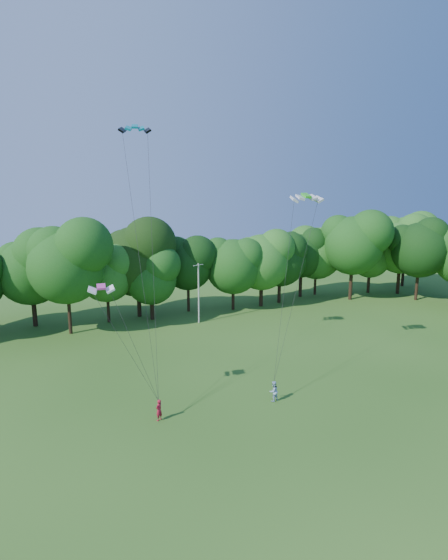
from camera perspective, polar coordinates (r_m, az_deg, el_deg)
name	(u,v)px	position (r m, az deg, el deg)	size (l,w,h in m)	color
ground	(286,494)	(26.05, 8.05, -25.98)	(160.00, 160.00, 0.00)	#234D15
utility_pole	(199,292)	(53.22, -3.33, -1.63)	(1.41, 0.60, 7.39)	#B3B1A9
kite_flyer_left	(159,410)	(32.26, -8.51, -16.44)	(0.57, 0.37, 1.55)	#A5152C
kite_flyer_right	(274,391)	(34.72, 6.49, -14.24)	(0.78, 0.61, 1.60)	#A4C1E4
kite_teal	(135,126)	(38.78, -11.58, 19.05)	(2.77, 1.77, 0.50)	#047283
kite_green	(306,196)	(38.93, 10.69, 10.79)	(2.92, 1.78, 0.47)	green
kite_pink	(101,287)	(31.29, -15.76, -0.85)	(1.88, 1.06, 0.29)	#CD3998
tree_back_center	(137,247)	(56.13, -11.31, 4.19)	(9.88, 9.88, 14.37)	black
tree_back_east	(317,244)	(68.90, 12.02, 4.64)	(8.81, 8.81, 12.82)	#302413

